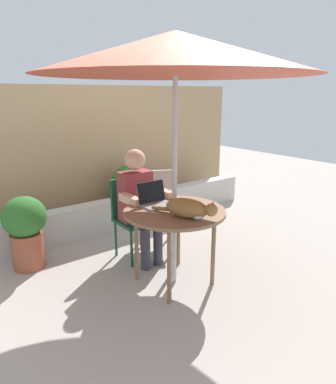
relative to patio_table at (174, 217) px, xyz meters
name	(u,v)px	position (x,y,z in m)	size (l,w,h in m)	color
ground_plane	(174,281)	(0.00, 0.00, -0.68)	(14.00, 14.00, 0.00)	#ADA399
fence_back	(77,156)	(0.00, 2.20, 0.27)	(5.61, 0.08, 1.90)	tan
planter_wall_low	(99,217)	(0.00, 1.60, -0.47)	(5.05, 0.20, 0.41)	beige
patio_table	(174,217)	(0.00, 0.00, 0.00)	(0.96, 0.96, 0.75)	brown
patio_umbrella	(175,53)	(0.00, 0.00, 1.43)	(2.34, 2.34, 2.29)	#B7B7BC
chair_occupied	(132,211)	(0.00, 0.77, -0.15)	(0.40, 0.40, 0.89)	#194C2D
chair_empty	(157,202)	(0.43, 0.88, -0.15)	(0.53, 0.53, 0.89)	#B2A899
person_seated	(139,200)	(0.00, 0.61, 0.01)	(0.48, 0.48, 1.23)	maroon
laptop	(154,198)	(-0.06, 0.25, 0.13)	(0.30, 0.26, 0.21)	gray
cat	(189,209)	(-0.03, -0.24, 0.15)	(0.33, 0.62, 0.17)	olive
potted_plant_near_fence	(127,191)	(0.56, 1.81, -0.26)	(0.45, 0.45, 0.80)	#9E5138
potted_plant_by_chair	(25,228)	(-1.04, 1.18, -0.23)	(0.45, 0.45, 0.78)	#9E5138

